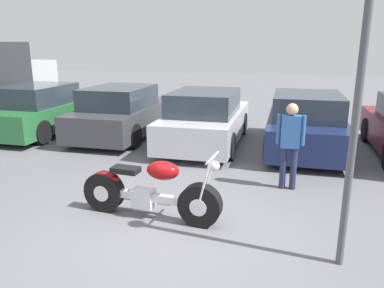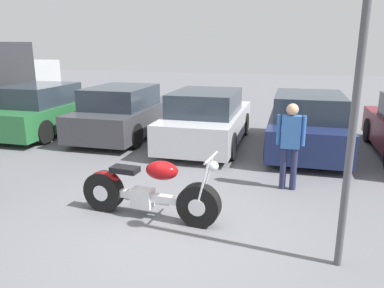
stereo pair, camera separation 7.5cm
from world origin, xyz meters
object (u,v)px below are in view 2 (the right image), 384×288
Objects in this scene: parked_car_navy at (307,124)px; lamp_post at (357,88)px; parked_car_dark_grey at (124,113)px; person_standing at (290,140)px; motorcycle at (148,191)px; parked_car_green at (44,110)px; parked_car_silver at (207,119)px.

lamp_post reaches higher than parked_car_navy.
lamp_post is (5.45, -5.62, 1.51)m from parked_car_dark_grey.
parked_car_dark_grey is at bearing 134.16° from lamp_post.
motorcycle is at bearing -139.63° from person_standing.
parked_car_dark_grey is 2.58× the size of person_standing.
parked_car_navy is at bearing 92.74° from lamp_post.
person_standing reaches higher than parked_car_navy.
lamp_post is 2.81m from person_standing.
lamp_post reaches higher than parked_car_green.
parked_car_silver is at bearing 91.00° from motorcycle.
motorcycle is 0.55× the size of parked_car_green.
lamp_post is at bearing -33.84° from parked_car_green.
lamp_post is at bearing -87.26° from parked_car_navy.
person_standing is at bearing -51.83° from parked_car_silver.
parked_car_silver reaches higher than motorcycle.
parked_car_green and parked_car_silver have the same top height.
parked_car_dark_grey is at bearing 176.89° from parked_car_navy.
person_standing is at bearing -21.80° from parked_car_green.
motorcycle is 1.42× the size of person_standing.
parked_car_silver is 2.58× the size of person_standing.
lamp_post is (2.77, -0.64, 1.77)m from motorcycle.
parked_car_green is 5.20m from parked_car_silver.
parked_car_navy is (2.52, 4.69, 0.26)m from motorcycle.
person_standing is at bearing -33.50° from parked_car_dark_grey.
person_standing is at bearing 40.37° from motorcycle.
parked_car_silver is at bearing -8.29° from parked_car_dark_grey.
person_standing is at bearing 105.07° from lamp_post.
parked_car_green is 1.20× the size of lamp_post.
parked_car_silver is (2.60, -0.38, 0.00)m from parked_car_dark_grey.
lamp_post is (2.85, -5.24, 1.51)m from parked_car_silver.
parked_car_green is (-5.28, 4.76, 0.26)m from motorcycle.
motorcycle is at bearing -42.04° from parked_car_green.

